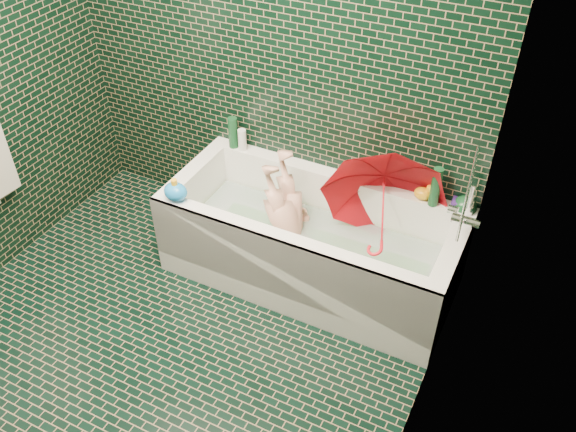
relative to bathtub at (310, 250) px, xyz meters
The scene contains 18 objects.
floor 1.12m from the bathtub, 114.07° to the right, with size 2.80×2.80×0.00m, color black.
wall_back 1.20m from the bathtub, 138.90° to the left, with size 2.80×2.80×0.00m, color black.
wall_right 1.68m from the bathtub, 49.85° to the right, with size 2.80×2.80×0.00m, color black.
bathtub is the anchor object (origin of this frame).
bath_mat 0.06m from the bathtub, 90.00° to the left, with size 1.35×0.47×0.01m, color green.
water 0.09m from the bathtub, 90.00° to the left, with size 1.48×0.53×0.00m, color silver.
faucet 0.99m from the bathtub, ahead, with size 0.18×0.19×0.55m.
child 0.17m from the bathtub, behind, with size 0.34×0.23×0.95m, color tan.
umbrella 0.53m from the bathtub, 15.23° to the left, with size 0.67×0.67×0.59m, color red.
soap_bottle_a 0.87m from the bathtub, 25.38° to the left, with size 0.09×0.09×0.23m, color white.
soap_bottle_b 0.88m from the bathtub, 23.41° to the left, with size 0.08×0.08×0.18m, color #422079.
soap_bottle_c 0.89m from the bathtub, 21.70° to the left, with size 0.14×0.14×0.18m, color #124121.
bottle_right_tall 0.82m from the bathtub, 27.44° to the left, with size 0.06×0.06×0.24m, color #124121.
bottle_right_pump 0.97m from the bathtub, 21.44° to the left, with size 0.05×0.05×0.20m, color silver.
bottle_left_tall 0.89m from the bathtub, 154.59° to the left, with size 0.06×0.06×0.21m, color #124121.
bottle_left_short 0.82m from the bathtub, 152.66° to the left, with size 0.05×0.05×0.14m, color white.
rubber_duck 0.74m from the bathtub, 31.60° to the left, with size 0.13×0.09×0.10m.
bath_toy 0.86m from the bathtub, 157.26° to the right, with size 0.16×0.14×0.14m.
Camera 1 is at (1.53, -1.45, 2.66)m, focal length 38.00 mm.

